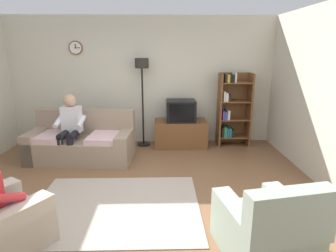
{
  "coord_description": "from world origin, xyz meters",
  "views": [
    {
      "loc": [
        0.38,
        -3.49,
        2.02
      ],
      "look_at": [
        0.49,
        0.81,
        0.84
      ],
      "focal_mm": 30.02,
      "sensor_mm": 36.0,
      "label": 1
    }
  ],
  "objects_px": {
    "bookshelf": "(232,109)",
    "armchair_near_bookshelf": "(266,231)",
    "tv_stand": "(180,133)",
    "floor_lamp": "(142,78)",
    "tv": "(181,111)",
    "couch": "(82,143)",
    "person_on_couch": "(70,125)"
  },
  "relations": [
    {
      "from": "tv",
      "to": "floor_lamp",
      "type": "distance_m",
      "value": 1.05
    },
    {
      "from": "person_on_couch",
      "to": "floor_lamp",
      "type": "bearing_deg",
      "value": 35.41
    },
    {
      "from": "bookshelf",
      "to": "armchair_near_bookshelf",
      "type": "xyz_separation_m",
      "value": [
        -0.48,
        -3.44,
        -0.5
      ]
    },
    {
      "from": "floor_lamp",
      "to": "person_on_couch",
      "type": "relative_size",
      "value": 1.49
    },
    {
      "from": "floor_lamp",
      "to": "person_on_couch",
      "type": "distance_m",
      "value": 1.72
    },
    {
      "from": "couch",
      "to": "bookshelf",
      "type": "xyz_separation_m",
      "value": [
        3.0,
        0.76,
        0.48
      ]
    },
    {
      "from": "couch",
      "to": "floor_lamp",
      "type": "height_order",
      "value": "floor_lamp"
    },
    {
      "from": "floor_lamp",
      "to": "armchair_near_bookshelf",
      "type": "relative_size",
      "value": 1.83
    },
    {
      "from": "couch",
      "to": "bookshelf",
      "type": "bearing_deg",
      "value": 14.27
    },
    {
      "from": "floor_lamp",
      "to": "armchair_near_bookshelf",
      "type": "bearing_deg",
      "value": -67.83
    },
    {
      "from": "floor_lamp",
      "to": "person_on_couch",
      "type": "bearing_deg",
      "value": -144.59
    },
    {
      "from": "tv",
      "to": "person_on_couch",
      "type": "relative_size",
      "value": 0.48
    },
    {
      "from": "tv_stand",
      "to": "bookshelf",
      "type": "bearing_deg",
      "value": 3.77
    },
    {
      "from": "couch",
      "to": "bookshelf",
      "type": "height_order",
      "value": "bookshelf"
    },
    {
      "from": "tv",
      "to": "armchair_near_bookshelf",
      "type": "distance_m",
      "value": 3.43
    },
    {
      "from": "person_on_couch",
      "to": "couch",
      "type": "bearing_deg",
      "value": 35.1
    },
    {
      "from": "armchair_near_bookshelf",
      "to": "tv",
      "type": "bearing_deg",
      "value": 100.38
    },
    {
      "from": "couch",
      "to": "tv_stand",
      "type": "distance_m",
      "value": 2.03
    },
    {
      "from": "tv_stand",
      "to": "person_on_couch",
      "type": "bearing_deg",
      "value": -158.81
    },
    {
      "from": "couch",
      "to": "armchair_near_bookshelf",
      "type": "bearing_deg",
      "value": -46.7
    },
    {
      "from": "couch",
      "to": "bookshelf",
      "type": "relative_size",
      "value": 1.26
    },
    {
      "from": "bookshelf",
      "to": "floor_lamp",
      "type": "bearing_deg",
      "value": 179.18
    },
    {
      "from": "couch",
      "to": "tv",
      "type": "bearing_deg",
      "value": 19.24
    },
    {
      "from": "tv_stand",
      "to": "bookshelf",
      "type": "height_order",
      "value": "bookshelf"
    },
    {
      "from": "tv_stand",
      "to": "person_on_couch",
      "type": "relative_size",
      "value": 0.89
    },
    {
      "from": "tv",
      "to": "bookshelf",
      "type": "distance_m",
      "value": 1.09
    },
    {
      "from": "tv_stand",
      "to": "armchair_near_bookshelf",
      "type": "distance_m",
      "value": 3.42
    },
    {
      "from": "floor_lamp",
      "to": "armchair_near_bookshelf",
      "type": "distance_m",
      "value": 3.92
    },
    {
      "from": "bookshelf",
      "to": "armchair_near_bookshelf",
      "type": "distance_m",
      "value": 3.51
    },
    {
      "from": "floor_lamp",
      "to": "person_on_couch",
      "type": "xyz_separation_m",
      "value": [
        -1.27,
        -0.9,
        -0.75
      ]
    },
    {
      "from": "tv_stand",
      "to": "floor_lamp",
      "type": "bearing_deg",
      "value": 172.94
    },
    {
      "from": "tv",
      "to": "bookshelf",
      "type": "relative_size",
      "value": 0.38
    }
  ]
}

